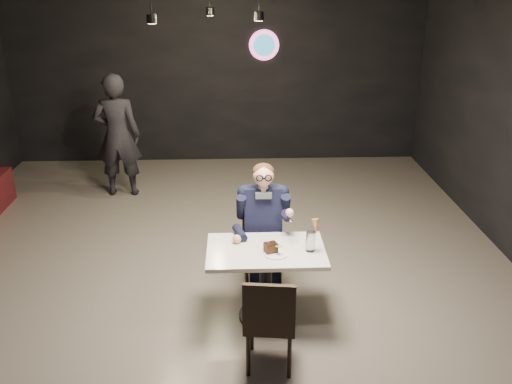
{
  "coord_description": "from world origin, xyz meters",
  "views": [
    {
      "loc": [
        0.31,
        -4.77,
        3.16
      ],
      "look_at": [
        0.5,
        0.28,
        1.08
      ],
      "focal_mm": 38.0,
      "sensor_mm": 36.0,
      "label": 1
    }
  ],
  "objects_px": {
    "seated_man": "(263,226)",
    "passerby": "(118,136)",
    "chair_far": "(263,249)",
    "chair_near": "(270,318)",
    "sundae_glass": "(310,241)",
    "main_table": "(266,284)"
  },
  "relations": [
    {
      "from": "seated_man",
      "to": "passerby",
      "type": "relative_size",
      "value": 0.79
    },
    {
      "from": "chair_far",
      "to": "chair_near",
      "type": "height_order",
      "value": "same"
    },
    {
      "from": "sundae_glass",
      "to": "passerby",
      "type": "distance_m",
      "value": 4.08
    },
    {
      "from": "chair_far",
      "to": "chair_near",
      "type": "xyz_separation_m",
      "value": [
        0.0,
        -1.22,
        0.0
      ]
    },
    {
      "from": "chair_near",
      "to": "seated_man",
      "type": "bearing_deg",
      "value": 96.8
    },
    {
      "from": "main_table",
      "to": "seated_man",
      "type": "xyz_separation_m",
      "value": [
        -0.0,
        0.55,
        0.34
      ]
    },
    {
      "from": "main_table",
      "to": "chair_far",
      "type": "height_order",
      "value": "chair_far"
    },
    {
      "from": "main_table",
      "to": "passerby",
      "type": "distance_m",
      "value": 3.86
    },
    {
      "from": "main_table",
      "to": "seated_man",
      "type": "height_order",
      "value": "seated_man"
    },
    {
      "from": "main_table",
      "to": "sundae_glass",
      "type": "distance_m",
      "value": 0.62
    },
    {
      "from": "seated_man",
      "to": "chair_near",
      "type": "bearing_deg",
      "value": -90.0
    },
    {
      "from": "sundae_glass",
      "to": "seated_man",
      "type": "bearing_deg",
      "value": 124.44
    },
    {
      "from": "chair_far",
      "to": "passerby",
      "type": "relative_size",
      "value": 0.5
    },
    {
      "from": "chair_far",
      "to": "passerby",
      "type": "distance_m",
      "value": 3.39
    },
    {
      "from": "chair_far",
      "to": "seated_man",
      "type": "distance_m",
      "value": 0.26
    },
    {
      "from": "chair_near",
      "to": "passerby",
      "type": "relative_size",
      "value": 0.5
    },
    {
      "from": "chair_near",
      "to": "passerby",
      "type": "distance_m",
      "value": 4.43
    },
    {
      "from": "sundae_glass",
      "to": "passerby",
      "type": "bearing_deg",
      "value": 126.05
    },
    {
      "from": "chair_far",
      "to": "passerby",
      "type": "xyz_separation_m",
      "value": [
        -1.99,
        2.71,
        0.45
      ]
    },
    {
      "from": "main_table",
      "to": "passerby",
      "type": "height_order",
      "value": "passerby"
    },
    {
      "from": "chair_far",
      "to": "passerby",
      "type": "bearing_deg",
      "value": 126.39
    },
    {
      "from": "main_table",
      "to": "passerby",
      "type": "relative_size",
      "value": 0.6
    }
  ]
}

